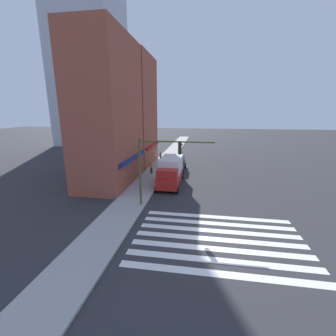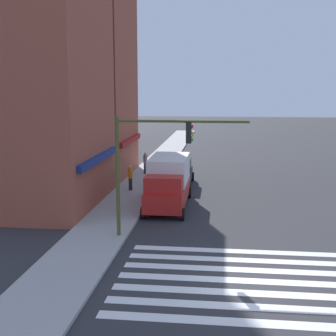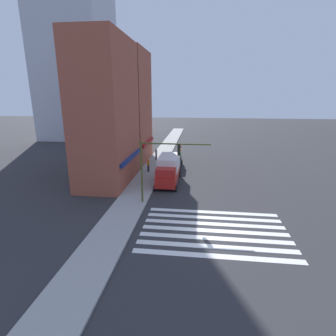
{
  "view_description": "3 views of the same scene",
  "coord_description": "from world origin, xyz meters",
  "px_view_note": "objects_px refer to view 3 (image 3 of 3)",
  "views": [
    {
      "loc": [
        -13.24,
        1.17,
        7.99
      ],
      "look_at": [
        4.43,
        4.0,
        3.5
      ],
      "focal_mm": 24.0,
      "sensor_mm": 36.0,
      "label": 1
    },
    {
      "loc": [
        -16.9,
        1.52,
        7.22
      ],
      "look_at": [
        4.43,
        4.0,
        3.5
      ],
      "focal_mm": 50.0,
      "sensor_mm": 36.0,
      "label": 2
    },
    {
      "loc": [
        -17.81,
        1.32,
        9.77
      ],
      "look_at": [
        4.43,
        4.0,
        3.5
      ],
      "focal_mm": 28.0,
      "sensor_mm": 36.0,
      "label": 3
    }
  ],
  "objects_px": {
    "traffic_signal": "(159,161)",
    "pedestrian_orange_vest": "(148,165)",
    "suv_black": "(174,161)",
    "pedestrian_grey_coat": "(156,154)",
    "box_truck_red": "(168,169)"
  },
  "relations": [
    {
      "from": "traffic_signal",
      "to": "box_truck_red",
      "type": "xyz_separation_m",
      "value": [
        6.19,
        -0.14,
        -2.55
      ]
    },
    {
      "from": "box_truck_red",
      "to": "suv_black",
      "type": "relative_size",
      "value": 1.31
    },
    {
      "from": "pedestrian_orange_vest",
      "to": "pedestrian_grey_coat",
      "type": "distance_m",
      "value": 6.33
    },
    {
      "from": "suv_black",
      "to": "pedestrian_grey_coat",
      "type": "relative_size",
      "value": 2.66
    },
    {
      "from": "box_truck_red",
      "to": "pedestrian_orange_vest",
      "type": "distance_m",
      "value": 4.87
    },
    {
      "from": "suv_black",
      "to": "pedestrian_grey_coat",
      "type": "xyz_separation_m",
      "value": [
        3.78,
        3.08,
        0.04
      ]
    },
    {
      "from": "pedestrian_grey_coat",
      "to": "suv_black",
      "type": "bearing_deg",
      "value": 55.36
    },
    {
      "from": "suv_black",
      "to": "pedestrian_grey_coat",
      "type": "bearing_deg",
      "value": 38.73
    },
    {
      "from": "traffic_signal",
      "to": "pedestrian_grey_coat",
      "type": "bearing_deg",
      "value": 10.23
    },
    {
      "from": "suv_black",
      "to": "pedestrian_orange_vest",
      "type": "height_order",
      "value": "suv_black"
    },
    {
      "from": "traffic_signal",
      "to": "pedestrian_orange_vest",
      "type": "bearing_deg",
      "value": 16.47
    },
    {
      "from": "traffic_signal",
      "to": "pedestrian_orange_vest",
      "type": "distance_m",
      "value": 10.8
    },
    {
      "from": "traffic_signal",
      "to": "suv_black",
      "type": "bearing_deg",
      "value": -0.66
    },
    {
      "from": "pedestrian_grey_coat",
      "to": "box_truck_red",
      "type": "bearing_deg",
      "value": 33.17
    },
    {
      "from": "traffic_signal",
      "to": "pedestrian_orange_vest",
      "type": "height_order",
      "value": "traffic_signal"
    }
  ]
}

